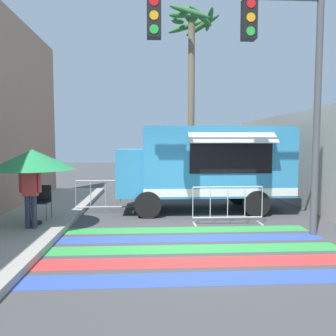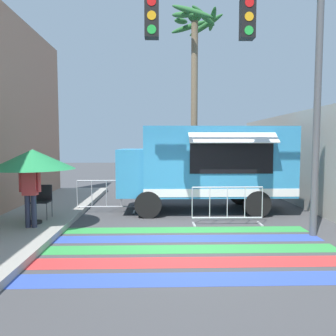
% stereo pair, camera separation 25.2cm
% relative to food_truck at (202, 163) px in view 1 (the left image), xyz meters
% --- Properties ---
extents(ground_plane, '(60.00, 60.00, 0.00)m').
position_rel_food_truck_xyz_m(ground_plane, '(-0.87, -3.48, -1.56)').
color(ground_plane, '#424244').
extents(concrete_wall_right, '(0.20, 16.00, 3.32)m').
position_rel_food_truck_xyz_m(concrete_wall_right, '(3.55, -0.48, 0.10)').
color(concrete_wall_right, '#A39E93').
rests_on(concrete_wall_right, ground_plane).
extents(crosswalk_painted, '(6.40, 3.60, 0.01)m').
position_rel_food_truck_xyz_m(crosswalk_painted, '(-0.87, -3.94, -1.56)').
color(crosswalk_painted, '#334FB2').
rests_on(crosswalk_painted, ground_plane).
extents(food_truck, '(5.44, 2.70, 2.72)m').
position_rel_food_truck_xyz_m(food_truck, '(0.00, 0.00, 0.00)').
color(food_truck, '#338CBF').
rests_on(food_truck, ground_plane).
extents(traffic_signal_pole, '(5.00, 0.29, 5.90)m').
position_rel_food_truck_xyz_m(traffic_signal_pole, '(0.61, -3.02, 2.72)').
color(traffic_signal_pole, '#515456').
rests_on(traffic_signal_pole, ground_plane).
extents(patio_umbrella, '(2.10, 2.10, 1.91)m').
position_rel_food_truck_xyz_m(patio_umbrella, '(-4.65, -2.22, 0.24)').
color(patio_umbrella, black).
rests_on(patio_umbrella, sidewalk_left).
extents(folding_chair, '(0.46, 0.46, 0.91)m').
position_rel_food_truck_xyz_m(folding_chair, '(-4.67, -1.56, -0.86)').
color(folding_chair, '#4C4C51').
rests_on(folding_chair, sidewalk_left).
extents(vendor_person, '(0.53, 0.23, 1.71)m').
position_rel_food_truck_xyz_m(vendor_person, '(-4.58, -2.61, -0.44)').
color(vendor_person, '#2D3347').
rests_on(vendor_person, sidewalk_left).
extents(barricade_front, '(1.94, 0.44, 1.05)m').
position_rel_food_truck_xyz_m(barricade_front, '(0.42, -1.89, -1.05)').
color(barricade_front, '#B7BABF').
rests_on(barricade_front, ground_plane).
extents(barricade_side, '(1.88, 0.44, 1.05)m').
position_rel_food_truck_xyz_m(barricade_side, '(-3.11, -0.23, -1.05)').
color(barricade_side, '#B7BABF').
rests_on(barricade_side, ground_plane).
extents(palm_tree, '(2.39, 2.49, 7.93)m').
position_rel_food_truck_xyz_m(palm_tree, '(0.12, 3.63, 4.34)').
color(palm_tree, '#7A664C').
rests_on(palm_tree, ground_plane).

